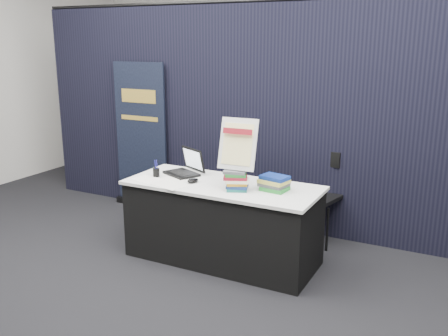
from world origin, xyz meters
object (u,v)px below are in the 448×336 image
display_table (222,222)px  laptop (184,168)px  book_stack_short (275,183)px  book_stack_tall (236,180)px  info_sign (238,145)px  stacking_chair (316,192)px  pullup_banner (141,144)px

display_table → laptop: size_ratio=4.49×
book_stack_short → book_stack_tall: bearing=-151.2°
book_stack_tall → info_sign: 0.31m
book_stack_tall → stacking_chair: 1.14m
laptop → book_stack_short: 1.00m
display_table → book_stack_short: book_stack_short is taller
laptop → stacking_chair: (1.13, 0.75, -0.30)m
book_stack_short → stacking_chair: stacking_chair is taller
info_sign → pullup_banner: 2.13m
info_sign → pullup_banner: bearing=147.1°
info_sign → laptop: bearing=158.8°
display_table → book_stack_short: (0.50, 0.04, 0.44)m
book_stack_tall → book_stack_short: book_stack_tall is taller
stacking_chair → display_table: bearing=-112.9°
laptop → book_stack_tall: size_ratio=1.73×
display_table → pullup_banner: (-1.62, 0.95, 0.41)m
display_table → stacking_chair: 1.09m
laptop → pullup_banner: bearing=169.5°
display_table → stacking_chair: bearing=54.7°
laptop → book_stack_tall: (0.70, -0.26, 0.03)m
book_stack_short → info_sign: bearing=-155.9°
display_table → pullup_banner: pullup_banner is taller
laptop → book_stack_short: laptop is taller
book_stack_tall → info_sign: info_sign is taller
laptop → stacking_chair: bearing=59.0°
display_table → book_stack_short: 0.67m
display_table → info_sign: 0.81m
laptop → info_sign: info_sign is taller
display_table → laptop: bearing=164.9°
pullup_banner → stacking_chair: pullup_banner is taller
laptop → pullup_banner: 1.39m
info_sign → book_stack_tall: bearing=-93.1°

